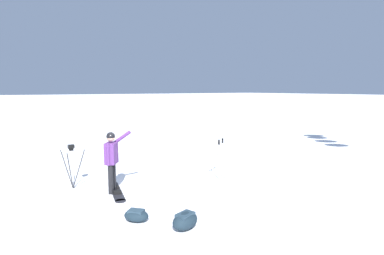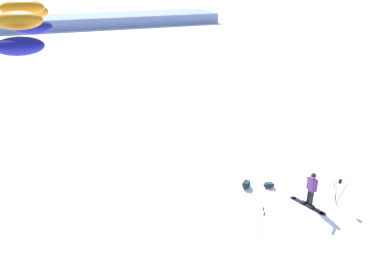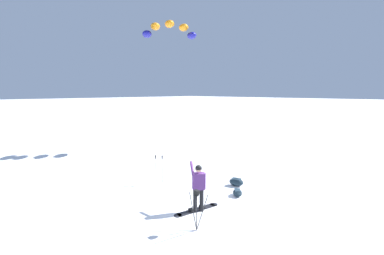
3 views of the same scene
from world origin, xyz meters
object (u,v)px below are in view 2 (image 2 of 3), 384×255
object	(u,v)px
ski_poles	(263,219)
gear_bag_small	(246,184)
gear_bag_large	(269,185)
snowboard	(308,205)
camera_tripod	(339,187)
traction_kite	(25,22)
snowboarder	(312,186)

from	to	relation	value
ski_poles	gear_bag_small	bearing A→B (deg)	-50.70
gear_bag_large	ski_poles	size ratio (longest dim) A/B	0.50
gear_bag_large	gear_bag_small	distance (m)	1.08
snowboard	gear_bag_small	world-z (taller)	gear_bag_small
ski_poles	snowboard	bearing A→B (deg)	-103.55
gear_bag_small	snowboard	bearing A→B (deg)	-172.64
snowboard	camera_tripod	distance (m)	1.56
traction_kite	gear_bag_small	distance (m)	11.56
gear_bag_small	ski_poles	bearing A→B (deg)	129.30
ski_poles	snowboarder	bearing A→B (deg)	-103.42
gear_bag_small	ski_poles	distance (m)	3.45
gear_bag_small	gear_bag_large	bearing A→B (deg)	-142.54
traction_kite	ski_poles	distance (m)	10.35
gear_bag_small	ski_poles	xyz separation A→B (m)	(-2.14, 2.62, 0.65)
gear_bag_large	camera_tripod	xyz separation A→B (m)	(-2.94, -0.62, 0.76)
snowboarder	camera_tripod	distance (m)	1.24
traction_kite	gear_bag_small	world-z (taller)	traction_kite
snowboarder	gear_bag_large	bearing A→B (deg)	-5.58
snowboarder	camera_tripod	bearing A→B (deg)	-138.67
gear_bag_large	ski_poles	bearing A→B (deg)	111.39
snowboard	gear_bag_large	size ratio (longest dim) A/B	2.76
snowboarder	gear_bag_small	bearing A→B (deg)	9.11
traction_kite	gear_bag_small	size ratio (longest dim) A/B	5.21
snowboarder	traction_kite	xyz separation A→B (m)	(5.85, 8.23, 7.23)
snowboard	gear_bag_small	bearing A→B (deg)	7.36
snowboard	camera_tripod	bearing A→B (deg)	-136.09
gear_bag_small	ski_poles	world-z (taller)	ski_poles
gear_bag_large	ski_poles	distance (m)	3.59
snowboarder	snowboard	bearing A→B (deg)	80.71
gear_bag_large	ski_poles	xyz separation A→B (m)	(-1.28, 3.28, 0.69)
snowboard	camera_tripod	size ratio (longest dim) A/B	1.40
snowboard	gear_bag_small	distance (m)	2.89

